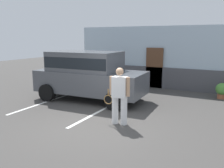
# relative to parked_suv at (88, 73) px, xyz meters

# --- Properties ---
(ground_plane) EXTENTS (40.00, 40.00, 0.00)m
(ground_plane) POSITION_rel_parked_suv_xyz_m (1.93, -2.43, -1.15)
(ground_plane) COLOR #423F3D
(parking_stripe_0) EXTENTS (0.12, 4.40, 0.01)m
(parking_stripe_0) POSITION_rel_parked_suv_xyz_m (-1.33, -0.93, -1.14)
(parking_stripe_0) COLOR silver
(parking_stripe_0) RESTS_ON ground_plane
(parking_stripe_1) EXTENTS (0.12, 4.40, 0.01)m
(parking_stripe_1) POSITION_rel_parked_suv_xyz_m (1.28, -0.93, -1.14)
(parking_stripe_1) COLOR silver
(parking_stripe_1) RESTS_ON ground_plane
(house_frontage) EXTENTS (9.35, 0.40, 3.20)m
(house_frontage) POSITION_rel_parked_suv_xyz_m (1.92, 3.91, 0.36)
(house_frontage) COLOR silver
(house_frontage) RESTS_ON ground_plane
(parked_suv) EXTENTS (4.69, 2.34, 2.05)m
(parked_suv) POSITION_rel_parked_suv_xyz_m (0.00, 0.00, 0.00)
(parked_suv) COLOR #4C4F54
(parked_suv) RESTS_ON ground_plane
(tennis_player_man) EXTENTS (0.91, 0.31, 1.75)m
(tennis_player_man) POSITION_rel_parked_suv_xyz_m (2.47, -2.05, -0.24)
(tennis_player_man) COLOR white
(tennis_player_man) RESTS_ON ground_plane
(potted_plant_by_porch) EXTENTS (0.52, 0.52, 0.69)m
(potted_plant_by_porch) POSITION_rel_parked_suv_xyz_m (5.04, 2.82, -0.76)
(potted_plant_by_porch) COLOR #9E5638
(potted_plant_by_porch) RESTS_ON ground_plane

